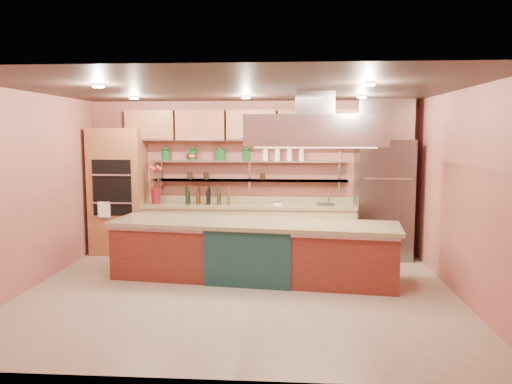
# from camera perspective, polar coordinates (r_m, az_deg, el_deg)

# --- Properties ---
(floor) EXTENTS (6.00, 5.00, 0.02)m
(floor) POSITION_cam_1_polar(r_m,az_deg,el_deg) (7.13, -1.97, -11.43)
(floor) COLOR gray
(floor) RESTS_ON ground
(ceiling) EXTENTS (6.00, 5.00, 0.02)m
(ceiling) POSITION_cam_1_polar(r_m,az_deg,el_deg) (6.80, -2.07, 11.69)
(ceiling) COLOR black
(ceiling) RESTS_ON wall_back
(wall_back) EXTENTS (6.00, 0.04, 2.80)m
(wall_back) POSITION_cam_1_polar(r_m,az_deg,el_deg) (9.30, -0.43, 1.72)
(wall_back) COLOR #A3584D
(wall_back) RESTS_ON floor
(wall_front) EXTENTS (6.00, 0.04, 2.80)m
(wall_front) POSITION_cam_1_polar(r_m,az_deg,el_deg) (4.37, -5.41, -4.01)
(wall_front) COLOR #A3584D
(wall_front) RESTS_ON floor
(wall_left) EXTENTS (0.04, 5.00, 2.80)m
(wall_left) POSITION_cam_1_polar(r_m,az_deg,el_deg) (7.73, -24.72, 0.08)
(wall_left) COLOR #A3584D
(wall_left) RESTS_ON floor
(wall_right) EXTENTS (0.04, 5.00, 2.80)m
(wall_right) POSITION_cam_1_polar(r_m,az_deg,el_deg) (7.16, 22.60, -0.30)
(wall_right) COLOR #A3584D
(wall_right) RESTS_ON floor
(oven_stack) EXTENTS (0.95, 0.64, 2.30)m
(oven_stack) POSITION_cam_1_polar(r_m,az_deg,el_deg) (9.52, -15.45, 0.08)
(oven_stack) COLOR #985937
(oven_stack) RESTS_ON floor
(refrigerator) EXTENTS (0.95, 0.72, 2.10)m
(refrigerator) POSITION_cam_1_polar(r_m,az_deg,el_deg) (9.10, 14.32, -0.81)
(refrigerator) COLOR slate
(refrigerator) RESTS_ON floor
(back_counter) EXTENTS (3.84, 0.64, 0.93)m
(back_counter) POSITION_cam_1_polar(r_m,az_deg,el_deg) (9.14, -0.88, -4.29)
(back_counter) COLOR tan
(back_counter) RESTS_ON floor
(wall_shelf_lower) EXTENTS (3.60, 0.26, 0.03)m
(wall_shelf_lower) POSITION_cam_1_polar(r_m,az_deg,el_deg) (9.18, -0.80, 1.34)
(wall_shelf_lower) COLOR silver
(wall_shelf_lower) RESTS_ON wall_back
(wall_shelf_upper) EXTENTS (3.60, 0.26, 0.03)m
(wall_shelf_upper) POSITION_cam_1_polar(r_m,az_deg,el_deg) (9.15, -0.80, 3.53)
(wall_shelf_upper) COLOR silver
(wall_shelf_upper) RESTS_ON wall_back
(upper_cabinets) EXTENTS (4.60, 0.36, 0.55)m
(upper_cabinets) POSITION_cam_1_polar(r_m,az_deg,el_deg) (9.09, -0.52, 7.60)
(upper_cabinets) COLOR #985937
(upper_cabinets) RESTS_ON wall_back
(range_hood) EXTENTS (2.00, 1.00, 0.45)m
(range_hood) POSITION_cam_1_polar(r_m,az_deg,el_deg) (7.39, 6.66, 6.98)
(range_hood) COLOR silver
(range_hood) RESTS_ON ceiling
(ceiling_downlights) EXTENTS (4.00, 2.80, 0.02)m
(ceiling_downlights) POSITION_cam_1_polar(r_m,az_deg,el_deg) (6.99, -1.89, 11.30)
(ceiling_downlights) COLOR #FFE5A5
(ceiling_downlights) RESTS_ON ceiling
(island) EXTENTS (4.32, 1.42, 0.88)m
(island) POSITION_cam_1_polar(r_m,az_deg,el_deg) (7.61, -0.36, -6.72)
(island) COLOR maroon
(island) RESTS_ON floor
(flower_vase) EXTENTS (0.21, 0.21, 0.29)m
(flower_vase) POSITION_cam_1_polar(r_m,az_deg,el_deg) (9.29, -11.36, -0.42)
(flower_vase) COLOR maroon
(flower_vase) RESTS_ON back_counter
(oil_bottle_cluster) EXTENTS (0.91, 0.52, 0.28)m
(oil_bottle_cluster) POSITION_cam_1_polar(r_m,az_deg,el_deg) (9.08, -5.45, -0.52)
(oil_bottle_cluster) COLOR black
(oil_bottle_cluster) RESTS_ON back_counter
(kitchen_scale) EXTENTS (0.15, 0.12, 0.08)m
(kitchen_scale) POSITION_cam_1_polar(r_m,az_deg,el_deg) (8.98, 2.51, -1.22)
(kitchen_scale) COLOR white
(kitchen_scale) RESTS_ON back_counter
(bar_faucet) EXTENTS (0.03, 0.03, 0.22)m
(bar_faucet) POSITION_cam_1_polar(r_m,az_deg,el_deg) (9.09, 8.30, -0.73)
(bar_faucet) COLOR white
(bar_faucet) RESTS_ON back_counter
(copper_kettle) EXTENTS (0.23, 0.23, 0.14)m
(copper_kettle) POSITION_cam_1_polar(r_m,az_deg,el_deg) (9.30, -7.44, 4.06)
(copper_kettle) COLOR #B46429
(copper_kettle) RESTS_ON wall_shelf_upper
(green_canister) EXTENTS (0.21, 0.21, 0.19)m
(green_canister) POSITION_cam_1_polar(r_m,az_deg,el_deg) (9.20, -4.00, 4.23)
(green_canister) COLOR #0F4A1A
(green_canister) RESTS_ON wall_shelf_upper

